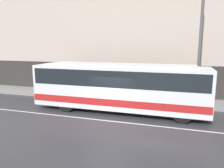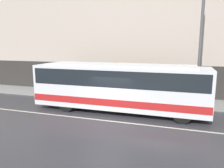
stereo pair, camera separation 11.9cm
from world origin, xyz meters
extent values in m
plane|color=#333338|center=(0.00, 0.00, 0.00)|extent=(60.00, 60.00, 0.00)
cube|color=gray|center=(0.00, 5.40, 0.09)|extent=(60.00, 2.79, 0.18)
cube|color=#B7A899|center=(0.00, 6.94, 6.03)|extent=(60.00, 0.30, 12.07)
cube|color=#2D2B28|center=(0.00, 6.78, 1.40)|extent=(60.00, 0.06, 2.80)
cube|color=beige|center=(0.00, 0.00, 0.00)|extent=(54.00, 0.14, 0.01)
cube|color=silver|center=(0.13, 2.04, 1.72)|extent=(11.46, 2.58, 2.73)
cube|color=#B21E1E|center=(0.13, 2.04, 0.90)|extent=(11.40, 2.61, 0.45)
cube|color=black|center=(0.13, 2.04, 2.38)|extent=(11.12, 2.60, 1.04)
cube|color=orange|center=(5.81, 2.04, 2.89)|extent=(0.12, 1.94, 0.28)
cube|color=silver|center=(0.13, 2.04, 3.14)|extent=(9.74, 2.20, 0.12)
cylinder|color=black|center=(4.26, 0.91, 0.54)|extent=(1.08, 0.28, 1.08)
cylinder|color=black|center=(4.26, 3.17, 0.54)|extent=(1.08, 0.28, 1.08)
cylinder|color=black|center=(-3.20, 0.91, 0.54)|extent=(1.08, 0.28, 1.08)
cylinder|color=black|center=(-3.20, 3.17, 0.54)|extent=(1.08, 0.28, 1.08)
cylinder|color=#4C4C4F|center=(5.23, 4.67, 4.26)|extent=(0.21, 0.21, 8.15)
camera|label=1|loc=(3.97, -11.74, 4.49)|focal=35.00mm
camera|label=2|loc=(4.08, -11.70, 4.49)|focal=35.00mm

